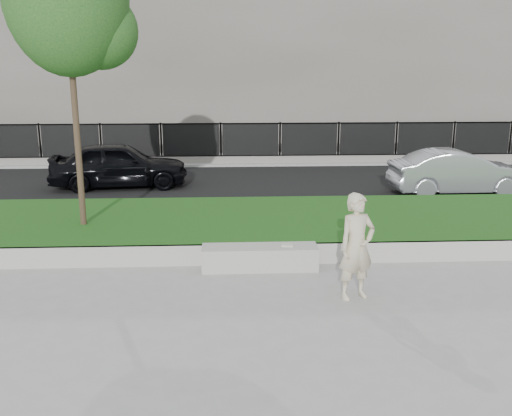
{
  "coord_description": "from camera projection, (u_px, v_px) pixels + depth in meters",
  "views": [
    {
      "loc": [
        -0.36,
        -9.13,
        3.65
      ],
      "look_at": [
        0.16,
        1.2,
        1.06
      ],
      "focal_mm": 40.0,
      "sensor_mm": 36.0,
      "label": 1
    }
  ],
  "objects": [
    {
      "name": "man",
      "position": [
        357.0,
        247.0,
        9.01
      ],
      "size": [
        0.74,
        0.61,
        1.73
      ],
      "primitive_type": "imported",
      "rotation": [
        0.0,
        0.0,
        0.36
      ],
      "color": "beige",
      "rests_on": "ground"
    },
    {
      "name": "iron_fence",
      "position": [
        237.0,
        151.0,
        21.24
      ],
      "size": [
        32.0,
        0.3,
        1.5
      ],
      "color": "slate",
      "rests_on": "far_pavement"
    },
    {
      "name": "young_tree",
      "position": [
        72.0,
        1.0,
        10.98
      ],
      "size": [
        2.5,
        2.39,
        6.13
      ],
      "color": "#38281C",
      "rests_on": "grass_bank"
    },
    {
      "name": "grass_kerb",
      "position": [
        248.0,
        254.0,
        10.71
      ],
      "size": [
        34.0,
        0.08,
        0.4
      ],
      "primitive_type": "cube",
      "color": "#A6A39B",
      "rests_on": "ground"
    },
    {
      "name": "stone_bench",
      "position": [
        260.0,
        258.0,
        10.48
      ],
      "size": [
        2.12,
        0.53,
        0.43
      ],
      "primitive_type": "cube",
      "color": "#A6A39B",
      "rests_on": "ground"
    },
    {
      "name": "book",
      "position": [
        287.0,
        245.0,
        10.46
      ],
      "size": [
        0.23,
        0.18,
        0.02
      ],
      "primitive_type": "cube",
      "rotation": [
        0.0,
        0.0,
        -0.12
      ],
      "color": "beige",
      "rests_on": "stone_bench"
    },
    {
      "name": "building_facade",
      "position": [
        233.0,
        37.0,
        27.91
      ],
      "size": [
        34.0,
        10.0,
        10.0
      ],
      "primitive_type": "cube",
      "color": "#5E5952",
      "rests_on": "ground"
    },
    {
      "name": "street",
      "position": [
        239.0,
        184.0,
        17.98
      ],
      "size": [
        34.0,
        7.0,
        0.04
      ],
      "primitive_type": "cube",
      "color": "black",
      "rests_on": "ground"
    },
    {
      "name": "ground",
      "position": [
        250.0,
        285.0,
        9.75
      ],
      "size": [
        90.0,
        90.0,
        0.0
      ],
      "primitive_type": "plane",
      "color": "gray",
      "rests_on": "ground"
    },
    {
      "name": "far_pavement",
      "position": [
        237.0,
        160.0,
        22.33
      ],
      "size": [
        34.0,
        3.0,
        0.12
      ],
      "primitive_type": "cube",
      "color": "gray",
      "rests_on": "ground"
    },
    {
      "name": "car_silver",
      "position": [
        459.0,
        172.0,
        16.31
      ],
      "size": [
        3.9,
        1.44,
        1.28
      ],
      "primitive_type": "imported",
      "rotation": [
        0.0,
        0.0,
        1.59
      ],
      "color": "#A0A2A8",
      "rests_on": "street"
    },
    {
      "name": "grass_bank",
      "position": [
        245.0,
        226.0,
        12.61
      ],
      "size": [
        34.0,
        4.0,
        0.4
      ],
      "primitive_type": "cube",
      "color": "#153A0E",
      "rests_on": "ground"
    },
    {
      "name": "car_dark",
      "position": [
        119.0,
        165.0,
        17.26
      ],
      "size": [
        4.22,
        2.07,
        1.39
      ],
      "primitive_type": "imported",
      "rotation": [
        0.0,
        0.0,
        1.68
      ],
      "color": "black",
      "rests_on": "street"
    }
  ]
}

